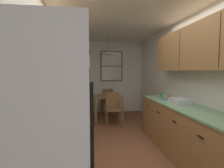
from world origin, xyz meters
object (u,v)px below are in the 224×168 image
(dining_chair_far, at_px, (107,100))
(dish_rack, at_px, (180,101))
(stove_range, at_px, (58,160))
(microwave_over_range, at_px, (45,58))
(trash_bin, at_px, (86,116))
(mug_by_coffeemaker, at_px, (160,95))
(dining_chair_near, at_px, (113,107))
(storage_canister, at_px, (63,106))
(fruit_bowl, at_px, (166,98))
(dining_table, at_px, (108,100))
(refrigerator, at_px, (43,155))

(dining_chair_far, relative_size, dish_rack, 2.65)
(stove_range, xyz_separation_m, microwave_over_range, (-0.11, 0.00, 1.16))
(trash_bin, relative_size, mug_by_coffeemaker, 4.56)
(dining_chair_near, relative_size, mug_by_coffeemaker, 7.30)
(dish_rack, bearing_deg, storage_canister, -169.56)
(dining_chair_near, distance_m, fruit_bowl, 1.63)
(dining_chair_far, height_order, fruit_bowl, fruit_bowl)
(dining_table, distance_m, dish_rack, 2.58)
(microwave_over_range, height_order, trash_bin, microwave_over_range)
(dining_chair_far, xyz_separation_m, trash_bin, (-0.70, -1.20, -0.22))
(dining_chair_near, xyz_separation_m, storage_canister, (-1.02, -2.12, 0.50))
(dining_table, bearing_deg, mug_by_coffeemaker, -55.88)
(refrigerator, distance_m, trash_bin, 3.37)
(dish_rack, bearing_deg, mug_by_coffeemaker, 89.46)
(refrigerator, distance_m, dining_table, 4.03)
(dining_table, height_order, trash_bin, dining_table)
(microwave_over_range, bearing_deg, dining_table, 71.48)
(stove_range, bearing_deg, storage_canister, 90.66)
(dining_chair_near, bearing_deg, microwave_over_range, -113.49)
(trash_bin, height_order, dish_rack, dish_rack)
(dining_chair_near, bearing_deg, stove_range, -111.35)
(dining_table, height_order, storage_canister, storage_canister)
(fruit_bowl, xyz_separation_m, dish_rack, (0.02, -0.49, 0.01))
(refrigerator, bearing_deg, dining_chair_far, 77.84)
(dining_chair_far, bearing_deg, dining_table, -94.31)
(refrigerator, relative_size, mug_by_coffeemaker, 14.46)
(trash_bin, height_order, storage_canister, storage_canister)
(dining_chair_far, bearing_deg, microwave_over_range, -106.40)
(trash_bin, xyz_separation_m, storage_canister, (-0.30, -2.10, 0.72))
(refrigerator, relative_size, fruit_bowl, 8.71)
(refrigerator, bearing_deg, mug_by_coffeemaker, 51.05)
(dining_chair_far, bearing_deg, trash_bin, -120.38)
(refrigerator, xyz_separation_m, dining_chair_far, (0.97, 4.51, -0.39))
(stove_range, relative_size, dining_chair_near, 1.22)
(dining_table, relative_size, storage_canister, 4.10)
(storage_canister, relative_size, mug_by_coffeemaker, 1.65)
(storage_canister, bearing_deg, mug_by_coffeemaker, 31.22)
(trash_bin, relative_size, fruit_bowl, 2.75)
(stove_range, bearing_deg, mug_by_coffeemaker, 40.41)
(dining_chair_near, xyz_separation_m, dish_rack, (0.95, -1.75, 0.45))
(refrigerator, xyz_separation_m, dining_chair_near, (0.99, 3.32, -0.39))
(storage_canister, xyz_separation_m, mug_by_coffeemaker, (1.98, 1.20, -0.05))
(trash_bin, height_order, fruit_bowl, fruit_bowl)
(stove_range, height_order, storage_canister, storage_canister)
(microwave_over_range, height_order, dining_chair_far, microwave_over_range)
(mug_by_coffeemaker, bearing_deg, trash_bin, 151.92)
(trash_bin, bearing_deg, refrigerator, -94.61)
(refrigerator, xyz_separation_m, stove_range, (-0.03, 0.73, -0.42))
(microwave_over_range, xyz_separation_m, fruit_bowl, (2.07, 1.34, -0.69))
(stove_range, relative_size, storage_canister, 5.40)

